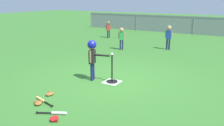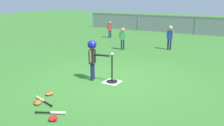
# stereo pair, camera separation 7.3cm
# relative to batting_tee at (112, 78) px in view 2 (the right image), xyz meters

# --- Properties ---
(ground_plane) EXTENTS (60.00, 60.00, 0.00)m
(ground_plane) POSITION_rel_batting_tee_xyz_m (-0.06, 0.17, -0.13)
(ground_plane) COLOR #336B28
(home_plate) EXTENTS (0.44, 0.44, 0.01)m
(home_plate) POSITION_rel_batting_tee_xyz_m (0.00, 0.00, -0.12)
(home_plate) COLOR white
(home_plate) RESTS_ON ground_plane
(batting_tee) EXTENTS (0.32, 0.32, 0.76)m
(batting_tee) POSITION_rel_batting_tee_xyz_m (0.00, 0.00, 0.00)
(batting_tee) COLOR black
(batting_tee) RESTS_ON ground_plane
(baseball_on_tee) EXTENTS (0.07, 0.07, 0.07)m
(baseball_on_tee) POSITION_rel_batting_tee_xyz_m (-0.00, 0.00, 0.67)
(baseball_on_tee) COLOR white
(baseball_on_tee) RESTS_ON batting_tee
(batter_child) EXTENTS (0.63, 0.32, 1.15)m
(batter_child) POSITION_rel_batting_tee_xyz_m (-0.56, -0.12, 0.69)
(batter_child) COLOR #191E4C
(batter_child) RESTS_ON ground_plane
(fielder_near_right) EXTENTS (0.32, 0.22, 1.09)m
(fielder_near_right) POSITION_rel_batting_tee_xyz_m (-0.00, 5.02, 0.57)
(fielder_near_right) COLOR #191E4C
(fielder_near_right) RESTS_ON ground_plane
(fielder_near_left) EXTENTS (0.25, 0.20, 0.97)m
(fielder_near_left) POSITION_rel_batting_tee_xyz_m (-4.06, 6.49, 0.49)
(fielder_near_left) COLOR #191E4C
(fielder_near_left) RESTS_ON ground_plane
(fielder_deep_right) EXTENTS (0.27, 0.20, 0.99)m
(fielder_deep_right) POSITION_rel_batting_tee_xyz_m (-1.82, 3.94, 0.51)
(fielder_deep_right) COLOR #191E4C
(fielder_deep_right) RESTS_ON ground_plane
(spare_bat_silver) EXTENTS (0.58, 0.33, 0.06)m
(spare_bat_silver) POSITION_rel_batting_tee_xyz_m (-0.01, -2.22, -0.10)
(spare_bat_silver) COLOR silver
(spare_bat_silver) RESTS_ON ground_plane
(spare_bat_wood) EXTENTS (0.66, 0.22, 0.06)m
(spare_bat_wood) POSITION_rel_batting_tee_xyz_m (-0.71, -1.91, -0.10)
(spare_bat_wood) COLOR #DBB266
(spare_bat_wood) RESTS_ON ground_plane
(glove_by_plate) EXTENTS (0.24, 0.26, 0.07)m
(glove_by_plate) POSITION_rel_batting_tee_xyz_m (0.13, -2.41, -0.09)
(glove_by_plate) COLOR #B21919
(glove_by_plate) RESTS_ON ground_plane
(glove_near_bats) EXTENTS (0.18, 0.22, 0.07)m
(glove_near_bats) POSITION_rel_batting_tee_xyz_m (-0.83, -1.56, -0.09)
(glove_near_bats) COLOR brown
(glove_near_bats) RESTS_ON ground_plane
(glove_tossed_aside) EXTENTS (0.26, 0.27, 0.07)m
(glove_tossed_aside) POSITION_rel_batting_tee_xyz_m (-0.67, -2.07, -0.09)
(glove_tossed_aside) COLOR brown
(glove_tossed_aside) RESTS_ON ground_plane
(outfield_fence) EXTENTS (16.06, 0.06, 1.15)m
(outfield_fence) POSITION_rel_batting_tee_xyz_m (-0.06, 10.41, 0.49)
(outfield_fence) COLOR slate
(outfield_fence) RESTS_ON ground_plane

